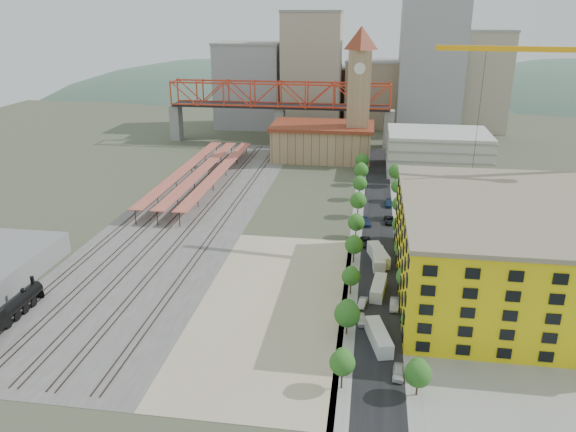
# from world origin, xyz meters

# --- Properties ---
(ground) EXTENTS (400.00, 400.00, 0.00)m
(ground) POSITION_xyz_m (0.00, 0.00, 0.00)
(ground) COLOR #474C38
(ground) RESTS_ON ground
(ballast_strip) EXTENTS (36.00, 165.00, 0.06)m
(ballast_strip) POSITION_xyz_m (-36.00, 17.50, 0.03)
(ballast_strip) COLOR #605E59
(ballast_strip) RESTS_ON ground
(dirt_lot) EXTENTS (28.00, 67.00, 0.06)m
(dirt_lot) POSITION_xyz_m (-4.00, -31.50, 0.03)
(dirt_lot) COLOR tan
(dirt_lot) RESTS_ON ground
(street_asphalt) EXTENTS (12.00, 170.00, 0.06)m
(street_asphalt) POSITION_xyz_m (16.00, 15.00, 0.03)
(street_asphalt) COLOR black
(street_asphalt) RESTS_ON ground
(sidewalk_west) EXTENTS (3.00, 170.00, 0.04)m
(sidewalk_west) POSITION_xyz_m (10.50, 15.00, 0.02)
(sidewalk_west) COLOR gray
(sidewalk_west) RESTS_ON ground
(sidewalk_east) EXTENTS (3.00, 170.00, 0.04)m
(sidewalk_east) POSITION_xyz_m (21.50, 15.00, 0.02)
(sidewalk_east) COLOR gray
(sidewalk_east) RESTS_ON ground
(construction_pad) EXTENTS (50.00, 90.00, 0.06)m
(construction_pad) POSITION_xyz_m (45.00, -20.00, 0.03)
(construction_pad) COLOR gray
(construction_pad) RESTS_ON ground
(rail_tracks) EXTENTS (26.56, 160.00, 0.18)m
(rail_tracks) POSITION_xyz_m (-37.80, 17.50, 0.15)
(rail_tracks) COLOR #382B23
(rail_tracks) RESTS_ON ground
(platform_canopies) EXTENTS (16.00, 80.00, 4.12)m
(platform_canopies) POSITION_xyz_m (-41.00, 45.00, 3.99)
(platform_canopies) COLOR #C66C4C
(platform_canopies) RESTS_ON ground
(station_hall) EXTENTS (38.00, 24.00, 13.10)m
(station_hall) POSITION_xyz_m (-5.00, 82.00, 6.67)
(station_hall) COLOR tan
(station_hall) RESTS_ON ground
(clock_tower) EXTENTS (12.00, 12.00, 52.00)m
(clock_tower) POSITION_xyz_m (8.00, 79.99, 28.70)
(clock_tower) COLOR tan
(clock_tower) RESTS_ON ground
(parking_garage) EXTENTS (34.00, 26.00, 14.00)m
(parking_garage) POSITION_xyz_m (36.00, 70.00, 7.00)
(parking_garage) COLOR silver
(parking_garage) RESTS_ON ground
(truss_bridge) EXTENTS (94.00, 9.60, 25.60)m
(truss_bridge) POSITION_xyz_m (-25.00, 105.00, 18.86)
(truss_bridge) COLOR gray
(truss_bridge) RESTS_ON ground
(construction_building) EXTENTS (44.60, 50.60, 18.80)m
(construction_building) POSITION_xyz_m (42.00, -20.00, 9.41)
(construction_building) COLOR gold
(construction_building) RESTS_ON ground
(street_trees) EXTENTS (15.40, 124.40, 8.00)m
(street_trees) POSITION_xyz_m (16.00, 5.00, 0.00)
(street_trees) COLOR #2F6C20
(street_trees) RESTS_ON ground
(skyline) EXTENTS (133.00, 46.00, 60.00)m
(skyline) POSITION_xyz_m (7.47, 142.31, 22.81)
(skyline) COLOR #9EA0A3
(skyline) RESTS_ON ground
(distant_hills) EXTENTS (647.00, 264.00, 227.00)m
(distant_hills) POSITION_xyz_m (45.28, 260.00, -79.54)
(distant_hills) COLOR #4C6B59
(distant_hills) RESTS_ON ground
(locomotive) EXTENTS (2.94, 22.70, 5.68)m
(locomotive) POSITION_xyz_m (-50.00, -45.57, 2.12)
(locomotive) COLOR black
(locomotive) RESTS_ON ground
(site_trailer_a) EXTENTS (4.91, 10.11, 2.68)m
(site_trailer_a) POSITION_xyz_m (16.00, -42.23, 1.34)
(site_trailer_a) COLOR silver
(site_trailer_a) RESTS_ON ground
(site_trailer_b) EXTENTS (3.49, 9.41, 2.52)m
(site_trailer_b) POSITION_xyz_m (16.00, -24.09, 1.26)
(site_trailer_b) COLOR silver
(site_trailer_b) RESTS_ON ground
(site_trailer_c) EXTENTS (3.03, 9.79, 2.65)m
(site_trailer_c) POSITION_xyz_m (16.00, -10.46, 1.32)
(site_trailer_c) COLOR silver
(site_trailer_c) RESTS_ON ground
(site_trailer_d) EXTENTS (5.26, 10.55, 2.79)m
(site_trailer_d) POSITION_xyz_m (16.00, -8.29, 1.40)
(site_trailer_d) COLOR silver
(site_trailer_d) RESTS_ON ground
(car_0) EXTENTS (2.18, 4.31, 1.41)m
(car_0) POSITION_xyz_m (13.00, -35.90, 0.70)
(car_0) COLOR silver
(car_0) RESTS_ON ground
(car_1) EXTENTS (2.06, 4.25, 1.34)m
(car_1) POSITION_xyz_m (13.00, -29.62, 0.67)
(car_1) COLOR #AFAEB4
(car_1) RESTS_ON ground
(car_2) EXTENTS (3.01, 5.69, 1.52)m
(car_2) POSITION_xyz_m (13.00, 0.49, 0.76)
(car_2) COLOR black
(car_2) RESTS_ON ground
(car_3) EXTENTS (2.88, 5.49, 1.52)m
(car_3) POSITION_xyz_m (13.00, 13.87, 0.76)
(car_3) COLOR navy
(car_3) RESTS_ON ground
(car_4) EXTENTS (2.11, 4.53, 1.50)m
(car_4) POSITION_xyz_m (19.00, -50.86, 0.75)
(car_4) COLOR silver
(car_4) RESTS_ON ground
(car_5) EXTENTS (1.98, 4.92, 1.59)m
(car_5) POSITION_xyz_m (19.00, -29.53, 0.79)
(car_5) COLOR #A1A0A5
(car_5) RESTS_ON ground
(car_6) EXTENTS (2.90, 5.64, 1.52)m
(car_6) POSITION_xyz_m (19.00, 16.10, 0.76)
(car_6) COLOR black
(car_6) RESTS_ON ground
(car_7) EXTENTS (2.37, 5.37, 1.53)m
(car_7) POSITION_xyz_m (19.00, 30.04, 0.77)
(car_7) COLOR navy
(car_7) RESTS_ON ground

